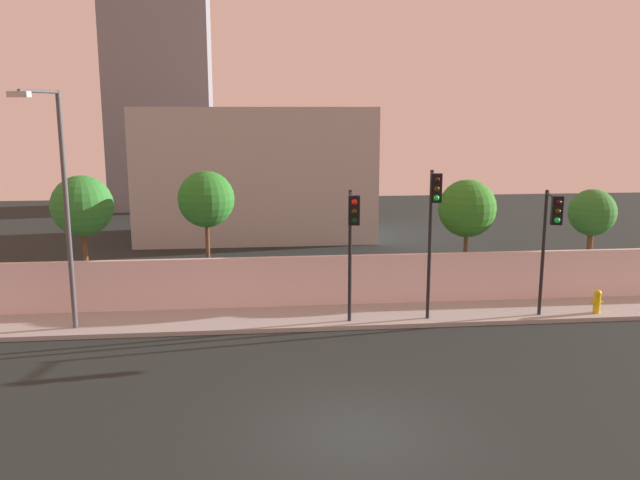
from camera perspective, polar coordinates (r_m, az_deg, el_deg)
The scene contains 14 objects.
ground_plane at distance 15.37m, azimuth 3.31°, elevation -16.38°, with size 80.00×80.00×0.00m, color black.
sidewalk at distance 22.86m, azimuth 0.04°, elevation -6.69°, with size 36.00×2.40×0.15m, color #9D9D9D.
perimeter_wall at distance 23.82m, azimuth -0.28°, elevation -3.50°, with size 36.00×0.18×1.80m, color silver.
traffic_light_left at distance 21.42m, azimuth 9.70°, elevation 2.15°, with size 0.42×1.42×5.01m.
traffic_light_center at distance 20.77m, azimuth 2.78°, elevation 0.88°, with size 0.35×1.67×4.40m.
traffic_light_right at distance 22.61m, azimuth 19.22°, elevation 0.97°, with size 0.59×1.76×4.31m.
street_lamp_curbside at distance 21.86m, azimuth -21.41°, elevation 3.78°, with size 0.89×2.24×7.50m.
fire_hydrant at distance 24.91m, azimuth 22.72°, elevation -4.81°, with size 0.44×0.26×0.84m.
roadside_tree_leftmost at distance 25.15m, azimuth -19.77°, elevation 2.73°, with size 2.19×2.19×4.79m.
roadside_tree_midleft at distance 24.44m, azimuth -9.76°, elevation 3.45°, with size 2.06×2.06×4.91m.
roadside_tree_midright at distance 25.76m, azimuth 12.54°, elevation 2.65°, with size 2.19×2.19×4.49m.
roadside_tree_rightmost at distance 27.78m, azimuth 22.36°, elevation 2.13°, with size 1.81×1.81×4.06m.
low_building_distant at distance 37.09m, azimuth -5.56°, elevation 5.77°, with size 12.77×6.00×7.18m, color #B1B1B1.
tower_on_skyline at distance 49.49m, azimuth -13.76°, elevation 15.53°, with size 7.11×5.00×22.09m, color gray.
Camera 1 is at (-2.23, -13.43, 7.14)m, focal length 37.22 mm.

